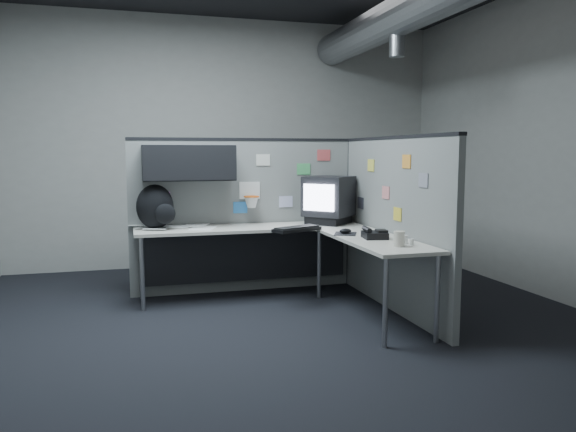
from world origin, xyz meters
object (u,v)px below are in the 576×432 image
object	(u,v)px
monitor	(329,199)
desk	(281,241)
keyboard	(297,229)
phone	(374,234)
backpack	(156,207)

from	to	relation	value
monitor	desk	bearing A→B (deg)	-152.81
desk	keyboard	size ratio (longest dim) A/B	4.45
phone	backpack	distance (m)	2.14
keyboard	backpack	distance (m)	1.40
keyboard	backpack	size ratio (longest dim) A/B	1.18
desk	keyboard	world-z (taller)	keyboard
backpack	desk	bearing A→B (deg)	-33.45
monitor	phone	size ratio (longest dim) A/B	2.55
phone	backpack	bearing A→B (deg)	166.59
monitor	keyboard	bearing A→B (deg)	-136.12
desk	keyboard	bearing A→B (deg)	-54.04
keyboard	phone	distance (m)	0.82
monitor	phone	distance (m)	1.11
monitor	keyboard	distance (m)	0.70
desk	phone	size ratio (longest dim) A/B	9.52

